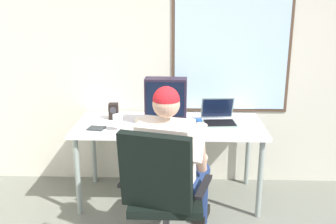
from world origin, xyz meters
TOP-DOWN VIEW (x-y plane):
  - wall_rear at (0.03, 2.67)m, footprint 4.63×0.08m
  - desk at (-0.01, 2.24)m, footprint 1.71×0.76m
  - office_chair at (-0.04, 1.28)m, footprint 0.68×0.64m
  - person_seated at (0.03, 1.55)m, footprint 0.64×0.85m
  - crt_monitor at (-0.04, 2.23)m, footprint 0.38×0.20m
  - laptop at (0.44, 2.29)m, footprint 0.33×0.34m
  - wine_glass at (-0.45, 2.03)m, footprint 0.09×0.09m
  - desk_speaker at (-0.55, 2.37)m, footprint 0.09×0.09m
  - cd_case at (-0.65, 2.07)m, footprint 0.16×0.15m
  - coffee_mug at (0.24, 2.04)m, footprint 0.07×0.07m

SIDE VIEW (x-z plane):
  - office_chair at x=-0.04m, z-range 0.07..1.10m
  - person_seated at x=0.03m, z-range 0.03..1.31m
  - desk at x=-0.01m, z-range 0.31..1.06m
  - cd_case at x=-0.65m, z-range 0.75..0.76m
  - coffee_mug at x=0.24m, z-range 0.75..0.86m
  - laptop at x=0.44m, z-range 0.70..0.92m
  - desk_speaker at x=-0.55m, z-range 0.75..0.90m
  - wine_glass at x=-0.45m, z-range 0.78..0.93m
  - crt_monitor at x=-0.04m, z-range 0.78..1.20m
  - wall_rear at x=0.03m, z-range 0.00..2.64m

